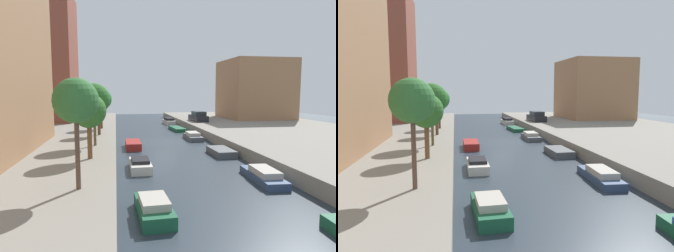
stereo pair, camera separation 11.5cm
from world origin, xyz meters
The scene contains 19 objects.
ground_plane centered at (0.00, 0.00, 0.00)m, with size 84.00×84.00×0.00m, color #28333D.
quay_left centered at (-15.00, 0.00, 0.50)m, with size 20.00×64.00×1.00m, color gray.
quay_right centered at (15.00, 0.00, 0.50)m, with size 20.00×64.00×1.00m, color gray.
apartment_tower_far centered at (-16.00, 16.51, 10.31)m, with size 10.00×10.28×18.62m, color brown.
low_block_right centered at (18.00, 16.32, 5.79)m, with size 10.00×10.65×9.59m, color #9E704C.
street_tree_0 centered at (-6.67, -17.98, 4.93)m, with size 2.00×2.00×4.97m.
street_tree_1 centered at (-6.67, -11.62, 4.10)m, with size 2.24×2.24×4.25m.
street_tree_2 centered at (-6.67, -6.61, 4.75)m, with size 2.55×2.55×5.05m.
street_tree_3 centered at (-6.67, -0.35, 4.36)m, with size 2.13×2.13×4.47m.
street_tree_4 centered at (-6.67, 5.19, 4.47)m, with size 2.51×2.51×4.75m.
parked_car centered at (7.21, 12.24, 1.62)m, with size 1.99×4.72×1.47m.
moored_boat_left_0 centered at (-3.43, -19.26, 0.38)m, with size 1.50×3.37×0.90m.
moored_boat_left_1 centered at (-3.37, -11.23, 0.35)m, with size 1.38×3.37×0.80m.
moored_boat_left_2 centered at (-3.39, -2.98, 0.33)m, with size 1.38×3.54×0.67m.
moored_boat_right_1 centered at (3.74, -15.14, 0.34)m, with size 1.63×4.47×0.81m.
moored_boat_right_2 centered at (3.82, -7.46, 0.28)m, with size 1.68×3.36×0.56m.
moored_boat_right_3 centered at (3.58, 1.32, 0.34)m, with size 1.57×4.24×0.82m.
moored_boat_right_4 centered at (3.43, 9.46, 0.23)m, with size 1.78×4.69×0.46m.
moored_boat_right_5 centered at (3.77, 18.11, 0.43)m, with size 1.66×4.19×1.02m.
Camera 1 is at (-4.95, -31.76, 5.34)m, focal length 32.50 mm.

